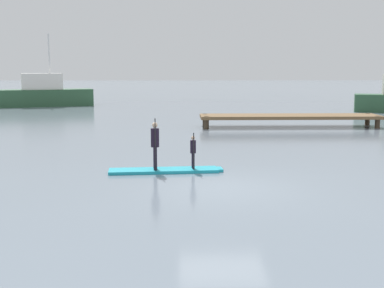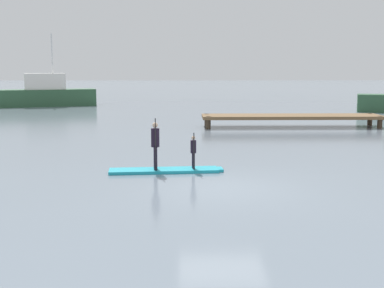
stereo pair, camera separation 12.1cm
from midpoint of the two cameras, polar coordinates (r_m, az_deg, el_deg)
ground_plane at (r=14.98m, az=3.15°, el=-4.81°), size 240.00×240.00×0.00m
paddleboard_near at (r=17.22m, az=-3.09°, el=-2.90°), size 3.79×1.08×0.10m
paddler_adult at (r=17.04m, az=-4.27°, el=0.16°), size 0.29×0.49×1.70m
paddler_child_solo at (r=17.16m, az=-0.08°, el=-0.69°), size 0.20×0.39×1.21m
fishing_boat_white_large at (r=47.62m, az=-16.15°, el=5.28°), size 8.89×4.59×6.29m
floating_dock at (r=30.49m, az=10.50°, el=2.95°), size 10.25×2.17×0.69m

